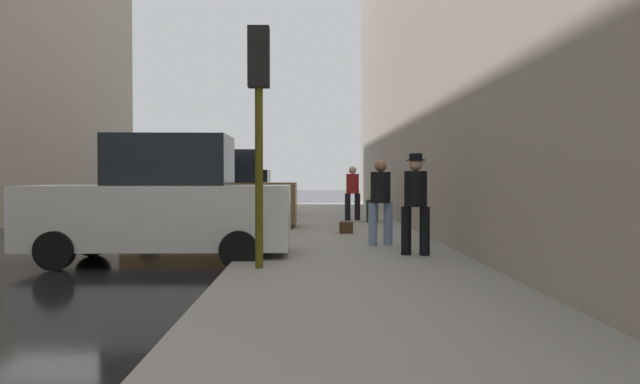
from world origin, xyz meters
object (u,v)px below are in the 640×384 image
object	(u,v)px
traffic_light	(259,94)
parked_red_hatchback	(240,195)
duffel_bag	(346,227)
parked_white_van	(163,204)
fire_hydrant	(285,208)
pedestrian_with_fedora	(416,199)
parked_bronze_suv	(214,195)
pedestrian_in_jeans	(380,198)
pedestrian_in_red_jacket	(353,190)
rolling_suitcase	(372,211)

from	to	relation	value
traffic_light	parked_red_hatchback	bearing A→B (deg)	97.44
duffel_bag	parked_white_van	bearing A→B (deg)	-130.51
parked_red_hatchback	fire_hydrant	size ratio (longest dim) A/B	6.00
duffel_bag	traffic_light	bearing A→B (deg)	-105.76
pedestrian_with_fedora	fire_hydrant	bearing A→B (deg)	105.11
parked_white_van	parked_bronze_suv	bearing A→B (deg)	90.00
parked_white_van	traffic_light	size ratio (longest dim) A/B	1.28
parked_bronze_suv	pedestrian_in_jeans	xyz separation A→B (m)	(4.04, -4.72, 0.07)
pedestrian_in_jeans	pedestrian_with_fedora	distance (m)	1.66
traffic_light	pedestrian_in_red_jacket	distance (m)	10.72
parked_bronze_suv	parked_red_hatchback	world-z (taller)	parked_bronze_suv
parked_bronze_suv	rolling_suitcase	world-z (taller)	parked_bronze_suv
parked_red_hatchback	pedestrian_in_red_jacket	size ratio (longest dim) A/B	2.47
pedestrian_with_fedora	rolling_suitcase	size ratio (longest dim) A/B	1.71
duffel_bag	pedestrian_with_fedora	bearing A→B (deg)	-77.65
parked_red_hatchback	traffic_light	bearing A→B (deg)	-82.56
parked_white_van	pedestrian_in_jeans	size ratio (longest dim) A/B	2.70
parked_bronze_suv	traffic_light	world-z (taller)	traffic_light
rolling_suitcase	pedestrian_in_red_jacket	bearing A→B (deg)	132.04
parked_white_van	rolling_suitcase	size ratio (longest dim) A/B	4.43
pedestrian_in_red_jacket	pedestrian_with_fedora	xyz separation A→B (m)	(0.48, -8.86, 0.03)
parked_white_van	pedestrian_with_fedora	world-z (taller)	parked_white_van
traffic_light	pedestrian_in_jeans	bearing A→B (deg)	54.98
duffel_bag	fire_hydrant	bearing A→B (deg)	107.25
duffel_bag	pedestrian_in_red_jacket	bearing A→B (deg)	83.97
parked_bronze_suv	rolling_suitcase	bearing A→B (deg)	22.89
traffic_light	pedestrian_in_jeans	distance (m)	4.15
traffic_light	pedestrian_in_jeans	world-z (taller)	traffic_light
parked_white_van	pedestrian_in_red_jacket	xyz separation A→B (m)	(3.99, 8.61, 0.07)
fire_hydrant	pedestrian_in_red_jacket	distance (m)	2.47
traffic_light	rolling_suitcase	distance (m)	10.37
parked_white_van	fire_hydrant	bearing A→B (deg)	79.36
parked_white_van	duffel_bag	world-z (taller)	parked_white_van
parked_white_van	pedestrian_in_jeans	xyz separation A→B (m)	(4.04, 1.35, 0.07)
rolling_suitcase	pedestrian_in_jeans	bearing A→B (deg)	-94.39
pedestrian_in_jeans	parked_red_hatchback	bearing A→B (deg)	110.00
parked_red_hatchback	duffel_bag	bearing A→B (deg)	-67.15
parked_bronze_suv	fire_hydrant	bearing A→B (deg)	62.90
pedestrian_in_red_jacket	parked_red_hatchback	bearing A→B (deg)	136.20
rolling_suitcase	duffel_bag	size ratio (longest dim) A/B	2.36
fire_hydrant	pedestrian_with_fedora	bearing A→B (deg)	-74.89
pedestrian_in_red_jacket	rolling_suitcase	world-z (taller)	pedestrian_in_red_jacket
fire_hydrant	pedestrian_in_jeans	bearing A→B (deg)	-74.86
pedestrian_in_red_jacket	duffel_bag	distance (m)	4.60
parked_white_van	rolling_suitcase	xyz separation A→B (m)	(4.55, 7.99, -0.54)
pedestrian_in_jeans	duffel_bag	distance (m)	2.92
rolling_suitcase	parked_bronze_suv	bearing A→B (deg)	-157.11
parked_red_hatchback	pedestrian_with_fedora	bearing A→B (deg)	-70.62
parked_bronze_suv	duffel_bag	xyz separation A→B (m)	(3.51, -1.97, -0.74)
parked_bronze_suv	fire_hydrant	distance (m)	4.00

